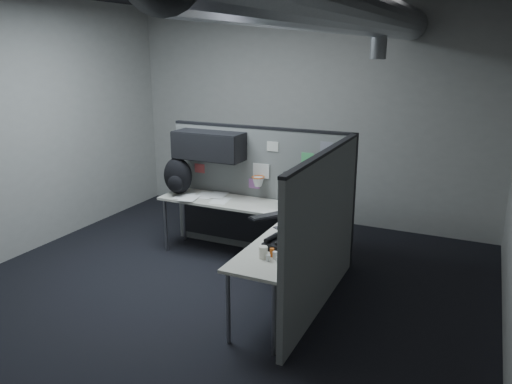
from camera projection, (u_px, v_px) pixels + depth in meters
The scene contains 12 objects.
room at pixel (265, 100), 4.60m from camera, with size 5.62×5.62×3.22m.
partition_back at pixel (246, 176), 6.30m from camera, with size 2.44×0.42×1.63m.
partition_right at pixel (323, 231), 4.92m from camera, with size 0.07×2.23×1.63m.
desk at pixel (257, 222), 5.78m from camera, with size 2.31×2.11×0.73m.
monitor at pixel (308, 192), 5.68m from camera, with size 0.57×0.57×0.47m.
keyboard at pixel (266, 217), 5.56m from camera, with size 0.34×0.41×0.04m.
mouse at pixel (287, 227), 5.24m from camera, with size 0.29×0.31×0.05m.
phone at pixel (277, 244), 4.72m from camera, with size 0.24×0.26×0.11m.
bottles at pixel (273, 256), 4.47m from camera, with size 0.15×0.15×0.08m.
cup at pixel (263, 252), 4.49m from camera, with size 0.08×0.08×0.11m, color white.
papers at pixel (203, 197), 6.32m from camera, with size 0.76×0.60×0.01m.
backpack at pixel (178, 177), 6.42m from camera, with size 0.40×0.36×0.48m.
Camera 1 is at (2.45, -4.25, 2.55)m, focal length 35.00 mm.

